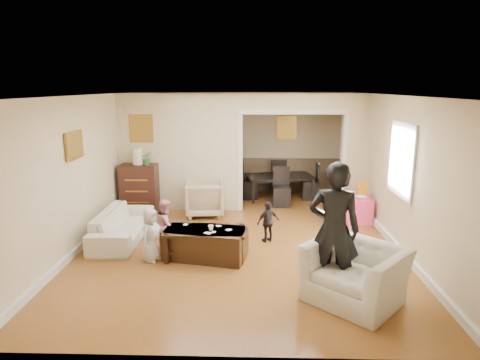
{
  "coord_description": "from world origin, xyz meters",
  "views": [
    {
      "loc": [
        0.22,
        -7.3,
        2.75
      ],
      "look_at": [
        0.0,
        0.2,
        1.05
      ],
      "focal_mm": 31.05,
      "sensor_mm": 36.0,
      "label": 1
    }
  ],
  "objects_px": {
    "cyan_cup": "(353,196)",
    "dresser": "(140,189)",
    "table_lamp": "(138,156)",
    "coffee_cup": "(211,228)",
    "dining_table": "(280,187)",
    "armchair_back": "(205,198)",
    "child_toddler": "(268,222)",
    "armchair_front": "(355,274)",
    "child_kneel_b": "(166,225)",
    "adult_person": "(334,230)",
    "play_table": "(356,209)",
    "coffee_table": "(205,243)",
    "sofa": "(123,225)",
    "child_kneel_a": "(151,235)"
  },
  "relations": [
    {
      "from": "coffee_cup",
      "to": "table_lamp",
      "type": "bearing_deg",
      "value": 126.22
    },
    {
      "from": "armchair_front",
      "to": "child_toddler",
      "type": "distance_m",
      "value": 2.34
    },
    {
      "from": "table_lamp",
      "to": "coffee_cup",
      "type": "bearing_deg",
      "value": -53.78
    },
    {
      "from": "armchair_front",
      "to": "child_kneel_b",
      "type": "relative_size",
      "value": 1.29
    },
    {
      "from": "table_lamp",
      "to": "coffee_cup",
      "type": "relative_size",
      "value": 3.98
    },
    {
      "from": "armchair_back",
      "to": "child_toddler",
      "type": "distance_m",
      "value": 2.04
    },
    {
      "from": "child_kneel_b",
      "to": "child_kneel_a",
      "type": "bearing_deg",
      "value": 153.24
    },
    {
      "from": "coffee_table",
      "to": "dining_table",
      "type": "height_order",
      "value": "dining_table"
    },
    {
      "from": "dresser",
      "to": "table_lamp",
      "type": "relative_size",
      "value": 3.03
    },
    {
      "from": "table_lamp",
      "to": "dresser",
      "type": "bearing_deg",
      "value": 0.0
    },
    {
      "from": "coffee_table",
      "to": "sofa",
      "type": "bearing_deg",
      "value": 153.89
    },
    {
      "from": "dresser",
      "to": "child_kneel_a",
      "type": "height_order",
      "value": "dresser"
    },
    {
      "from": "play_table",
      "to": "dining_table",
      "type": "height_order",
      "value": "dining_table"
    },
    {
      "from": "armchair_back",
      "to": "dining_table",
      "type": "height_order",
      "value": "armchair_back"
    },
    {
      "from": "child_kneel_b",
      "to": "sofa",
      "type": "bearing_deg",
      "value": 53.39
    },
    {
      "from": "play_table",
      "to": "child_kneel_a",
      "type": "relative_size",
      "value": 0.63
    },
    {
      "from": "sofa",
      "to": "coffee_cup",
      "type": "bearing_deg",
      "value": -116.59
    },
    {
      "from": "table_lamp",
      "to": "adult_person",
      "type": "distance_m",
      "value": 5.08
    },
    {
      "from": "table_lamp",
      "to": "armchair_front",
      "type": "bearing_deg",
      "value": -44.62
    },
    {
      "from": "coffee_table",
      "to": "cyan_cup",
      "type": "relative_size",
      "value": 16.29
    },
    {
      "from": "child_toddler",
      "to": "coffee_cup",
      "type": "bearing_deg",
      "value": 11.77
    },
    {
      "from": "dining_table",
      "to": "armchair_back",
      "type": "bearing_deg",
      "value": -151.25
    },
    {
      "from": "armchair_back",
      "to": "child_kneel_b",
      "type": "relative_size",
      "value": 0.91
    },
    {
      "from": "table_lamp",
      "to": "dining_table",
      "type": "height_order",
      "value": "table_lamp"
    },
    {
      "from": "dining_table",
      "to": "play_table",
      "type": "bearing_deg",
      "value": -61.05
    },
    {
      "from": "armchair_back",
      "to": "table_lamp",
      "type": "bearing_deg",
      "value": -10.52
    },
    {
      "from": "cyan_cup",
      "to": "child_toddler",
      "type": "bearing_deg",
      "value": -147.13
    },
    {
      "from": "dresser",
      "to": "child_kneel_b",
      "type": "distance_m",
      "value": 2.37
    },
    {
      "from": "table_lamp",
      "to": "child_kneel_b",
      "type": "relative_size",
      "value": 0.4
    },
    {
      "from": "coffee_table",
      "to": "child_toddler",
      "type": "xyz_separation_m",
      "value": [
        1.05,
        0.75,
        0.13
      ]
    },
    {
      "from": "coffee_cup",
      "to": "child_kneel_b",
      "type": "height_order",
      "value": "child_kneel_b"
    },
    {
      "from": "child_kneel_a",
      "to": "coffee_table",
      "type": "bearing_deg",
      "value": -58.32
    },
    {
      "from": "sofa",
      "to": "play_table",
      "type": "height_order",
      "value": "sofa"
    },
    {
      "from": "dining_table",
      "to": "child_toddler",
      "type": "height_order",
      "value": "child_toddler"
    },
    {
      "from": "coffee_table",
      "to": "child_kneel_b",
      "type": "distance_m",
      "value": 0.79
    },
    {
      "from": "table_lamp",
      "to": "adult_person",
      "type": "xyz_separation_m",
      "value": [
        3.55,
        -3.62,
        -0.35
      ]
    },
    {
      "from": "table_lamp",
      "to": "play_table",
      "type": "xyz_separation_m",
      "value": [
        4.63,
        -0.49,
        -1.01
      ]
    },
    {
      "from": "cyan_cup",
      "to": "dresser",
      "type": "bearing_deg",
      "value": 173.15
    },
    {
      "from": "cyan_cup",
      "to": "child_toddler",
      "type": "height_order",
      "value": "child_toddler"
    },
    {
      "from": "dresser",
      "to": "play_table",
      "type": "xyz_separation_m",
      "value": [
        4.63,
        -0.49,
        -0.28
      ]
    },
    {
      "from": "armchair_front",
      "to": "dresser",
      "type": "relative_size",
      "value": 1.06
    },
    {
      "from": "armchair_front",
      "to": "cyan_cup",
      "type": "relative_size",
      "value": 14.39
    },
    {
      "from": "armchair_back",
      "to": "child_kneel_b",
      "type": "bearing_deg",
      "value": 72.38
    },
    {
      "from": "armchair_back",
      "to": "child_toddler",
      "type": "xyz_separation_m",
      "value": [
        1.32,
        -1.56,
        0.0
      ]
    },
    {
      "from": "dresser",
      "to": "adult_person",
      "type": "height_order",
      "value": "adult_person"
    },
    {
      "from": "cyan_cup",
      "to": "child_toddler",
      "type": "relative_size",
      "value": 0.11
    },
    {
      "from": "child_kneel_b",
      "to": "coffee_cup",
      "type": "bearing_deg",
      "value": -121.96
    },
    {
      "from": "armchair_back",
      "to": "dresser",
      "type": "xyz_separation_m",
      "value": [
        -1.45,
        0.13,
        0.17
      ]
    },
    {
      "from": "sofa",
      "to": "play_table",
      "type": "relative_size",
      "value": 3.46
    },
    {
      "from": "armchair_front",
      "to": "dresser",
      "type": "bearing_deg",
      "value": 177.82
    }
  ]
}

